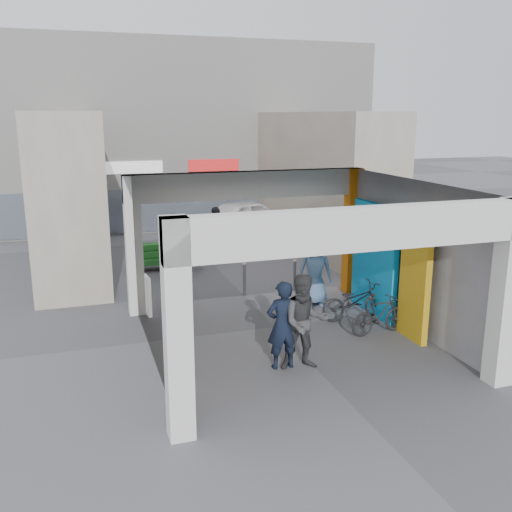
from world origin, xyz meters
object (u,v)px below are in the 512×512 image
object	(u,v)px
cafe_set	(180,263)
man_back_turned	(305,322)
man_elderly	(315,271)
white_van	(249,217)
bicycle_rear	(380,315)
man_with_dog	(282,325)
bicycle_front	(355,301)
man_crates	(217,234)
produce_stand	(156,260)
border_collie	(289,315)

from	to	relation	value
cafe_set	man_back_turned	world-z (taller)	man_back_turned
cafe_set	man_elderly	world-z (taller)	man_elderly
man_elderly	white_van	world-z (taller)	man_elderly
bicycle_rear	white_van	xyz separation A→B (m)	(0.47, 11.65, 0.29)
cafe_set	man_with_dog	bearing A→B (deg)	-85.32
bicycle_front	white_van	world-z (taller)	white_van
man_elderly	bicycle_rear	distance (m)	2.54
man_back_turned	white_van	world-z (taller)	man_back_turned
man_with_dog	man_crates	size ratio (longest dim) A/B	0.95
produce_stand	bicycle_rear	bearing A→B (deg)	-85.02
produce_stand	border_collie	size ratio (longest dim) A/B	1.95
cafe_set	bicycle_front	size ratio (longest dim) A/B	0.82
man_back_turned	white_van	size ratio (longest dim) A/B	0.44
border_collie	man_with_dog	bearing A→B (deg)	-114.41
man_back_turned	man_elderly	distance (m)	4.03
bicycle_front	cafe_set	bearing A→B (deg)	27.80
cafe_set	white_van	distance (m)	6.35
man_with_dog	bicycle_front	distance (m)	3.41
bicycle_front	bicycle_rear	world-z (taller)	bicycle_front
cafe_set	man_elderly	distance (m)	5.08
man_crates	produce_stand	bearing A→B (deg)	-6.21
bicycle_rear	cafe_set	bearing A→B (deg)	21.14
man_back_turned	white_van	bearing A→B (deg)	85.19
man_crates	bicycle_rear	world-z (taller)	man_crates
cafe_set	border_collie	bearing A→B (deg)	-73.92
cafe_set	man_crates	size ratio (longest dim) A/B	0.77
man_back_turned	man_crates	xyz separation A→B (m)	(0.45, 8.85, -0.02)
border_collie	man_back_turned	size ratio (longest dim) A/B	0.34
produce_stand	man_crates	distance (m)	2.30
cafe_set	man_back_turned	xyz separation A→B (m)	(1.03, -7.78, 0.65)
white_van	produce_stand	bearing A→B (deg)	111.31
man_with_dog	white_van	world-z (taller)	man_with_dog
border_collie	man_elderly	bearing A→B (deg)	46.97
border_collie	man_with_dog	size ratio (longest dim) A/B	0.36
man_with_dog	man_crates	world-z (taller)	man_crates
man_crates	white_van	bearing A→B (deg)	-139.83
produce_stand	bicycle_front	size ratio (longest dim) A/B	0.71
man_back_turned	bicycle_front	distance (m)	3.21
man_back_turned	man_crates	world-z (taller)	man_back_turned
cafe_set	produce_stand	size ratio (longest dim) A/B	1.15
border_collie	man_back_turned	distance (m)	2.44
cafe_set	bicycle_rear	world-z (taller)	bicycle_rear
border_collie	bicycle_front	world-z (taller)	bicycle_front
man_with_dog	man_elderly	world-z (taller)	man_elderly
man_back_turned	man_elderly	world-z (taller)	man_back_turned
cafe_set	white_van	world-z (taller)	white_van
cafe_set	man_back_turned	distance (m)	7.88
bicycle_front	bicycle_rear	distance (m)	1.06
man_elderly	bicycle_front	world-z (taller)	man_elderly
cafe_set	produce_stand	world-z (taller)	cafe_set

